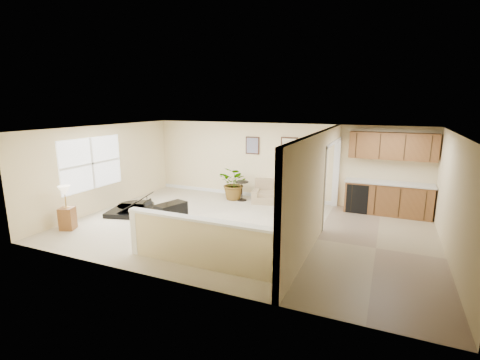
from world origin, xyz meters
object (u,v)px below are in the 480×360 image
at_px(loveseat, 278,191).
at_px(lamp_stand, 67,211).
at_px(piano, 134,196).
at_px(accent_table, 242,188).
at_px(piano_bench, 171,213).
at_px(palm_plant, 235,184).
at_px(small_plant, 303,203).

relative_size(loveseat, lamp_stand, 1.56).
relative_size(piano, accent_table, 2.70).
distance_m(piano_bench, palm_plant, 2.86).
distance_m(piano, loveseat, 4.45).
xyz_separation_m(accent_table, palm_plant, (-0.26, 0.02, 0.13)).
bearing_deg(loveseat, piano, -153.60).
distance_m(loveseat, lamp_stand, 6.12).
relative_size(accent_table, palm_plant, 0.53).
bearing_deg(piano, accent_table, 30.96).
bearing_deg(palm_plant, small_plant, -7.34).
relative_size(piano, small_plant, 3.00).
distance_m(loveseat, small_plant, 1.13).
height_order(palm_plant, lamp_stand, lamp_stand).
height_order(loveseat, accent_table, loveseat).
xyz_separation_m(piano, small_plant, (4.44, 2.15, -0.26)).
xyz_separation_m(piano, loveseat, (3.50, 2.76, -0.16)).
height_order(piano_bench, loveseat, loveseat).
distance_m(accent_table, lamp_stand, 5.15).
bearing_deg(loveseat, small_plant, -44.72).
distance_m(accent_table, palm_plant, 0.29).
height_order(piano_bench, lamp_stand, lamp_stand).
bearing_deg(lamp_stand, palm_plant, 57.29).
bearing_deg(loveseat, accent_table, -175.98).
bearing_deg(piano_bench, lamp_stand, -145.97).
height_order(loveseat, small_plant, loveseat).
bearing_deg(small_plant, loveseat, 147.13).
bearing_deg(accent_table, piano, -134.10).
height_order(piano, piano_bench, piano).
bearing_deg(piano_bench, small_plant, 40.33).
bearing_deg(piano, lamp_stand, -124.00).
bearing_deg(lamp_stand, piano_bench, 34.03).
xyz_separation_m(loveseat, small_plant, (0.94, -0.61, -0.10)).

